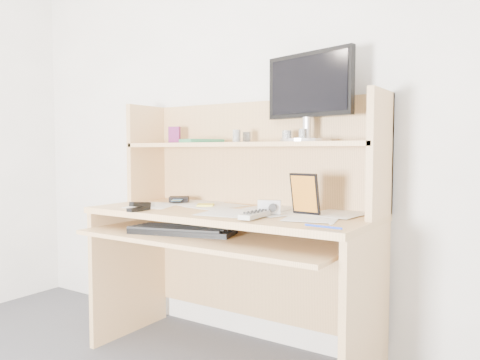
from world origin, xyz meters
The scene contains 19 objects.
back_wall centered at (0.00, 1.80, 1.25)m, with size 3.60×0.04×2.50m, color white.
desk centered at (0.00, 1.56, 0.69)m, with size 1.40×0.70×1.30m.
paper_clutter centered at (0.00, 1.48, 0.75)m, with size 1.32×0.54×0.01m, color silver.
keyboard centered at (-0.14, 1.30, 0.67)m, with size 0.52×0.31×0.03m.
tv_remote centered at (0.25, 1.32, 0.77)m, with size 0.06×0.20×0.02m, color #ACACA7.
flip_phone centered at (-0.44, 1.37, 0.77)m, with size 0.04×0.08×0.02m, color #BBBBBE.
stapler centered at (-0.35, 1.22, 0.78)m, with size 0.03×0.13×0.04m, color black.
wallet centered at (-0.43, 1.61, 0.77)m, with size 0.11×0.09×0.03m, color black.
sticky_note_pad centered at (-0.20, 1.55, 0.76)m, with size 0.08×0.08×0.01m, color #FFED43.
digital_camera centered at (0.25, 1.44, 0.79)m, with size 0.10×0.04×0.06m, color silver.
game_case centered at (0.39, 1.51, 0.85)m, with size 0.13×0.01×0.18m, color black.
blue_pen centered at (0.60, 1.22, 0.76)m, with size 0.01×0.01×0.15m, color blue.
card_box centered at (-0.50, 1.66, 1.13)m, with size 0.07×0.02×0.10m, color maroon.
shelf_book centered at (-0.27, 1.62, 1.09)m, with size 0.14×0.20×0.02m, color #327D3F.
chip_stack_a centered at (-0.02, 1.68, 1.11)m, with size 0.04×0.04×0.06m, color black.
chip_stack_b centered at (-0.03, 1.59, 1.11)m, with size 0.04×0.04×0.06m, color silver.
chip_stack_c centered at (0.22, 1.67, 1.11)m, with size 0.05×0.05×0.06m, color black.
chip_stack_d centered at (0.32, 1.63, 1.11)m, with size 0.04×0.04×0.06m, color white.
monitor centered at (0.32, 1.68, 1.31)m, with size 0.48×0.25×0.43m.
Camera 1 is at (1.28, -0.38, 1.04)m, focal length 35.00 mm.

